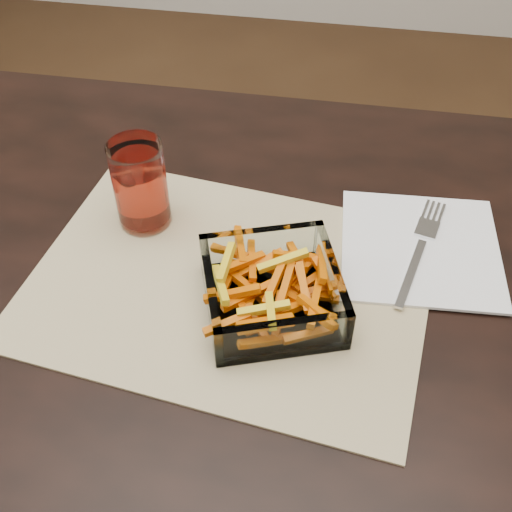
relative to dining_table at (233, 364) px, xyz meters
The scene contains 6 objects.
dining_table is the anchor object (origin of this frame).
placemat 0.10m from the dining_table, 104.55° to the left, with size 0.45×0.33×0.00m, color tan.
glass_bowl 0.12m from the dining_table, 27.23° to the left, with size 0.18×0.18×0.06m.
tumbler 0.24m from the dining_table, 135.32° to the left, with size 0.07×0.07×0.11m.
napkin 0.27m from the dining_table, 34.37° to the left, with size 0.19×0.19×0.00m, color white.
fork 0.26m from the dining_table, 33.95° to the left, with size 0.06×0.19×0.00m.
Camera 1 is at (0.10, -0.43, 1.31)m, focal length 45.00 mm.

